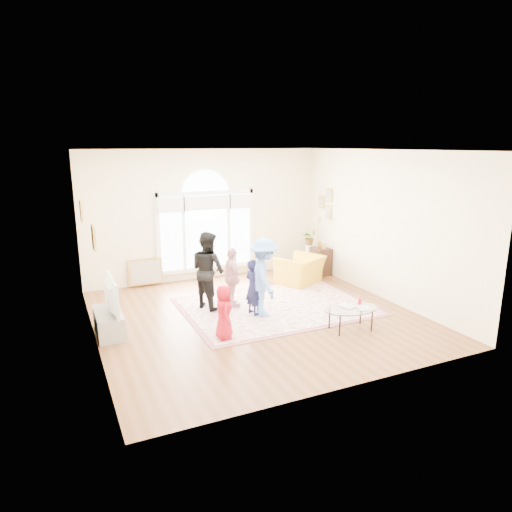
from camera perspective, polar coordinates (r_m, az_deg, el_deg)
name	(u,v)px	position (r m, az deg, el deg)	size (l,w,h in m)	color
ground	(256,316)	(9.09, 0.01, -7.52)	(6.00, 6.00, 0.00)	brown
room_shell	(208,217)	(11.24, -5.99, 4.84)	(6.00, 6.00, 6.00)	#FAECC3
area_rug	(276,307)	(9.57, 2.52, -6.34)	(3.60, 2.60, 0.02)	beige
rug_border	(276,307)	(9.58, 2.52, -6.36)	(3.80, 2.80, 0.01)	#98555C
tv_console	(109,323)	(8.61, -17.92, -7.97)	(0.45, 1.00, 0.42)	#96999F
television	(107,295)	(8.44, -18.13, -4.68)	(0.17, 1.07, 0.62)	black
coffee_table	(351,309)	(8.48, 11.80, -6.53)	(1.09, 0.75, 0.54)	silver
armchair	(300,270)	(11.12, 5.54, -1.74)	(1.04, 0.91, 0.67)	yellow
side_cabinet	(321,261)	(11.96, 8.11, -0.64)	(0.40, 0.50, 0.70)	black
floor_lamp	(318,226)	(11.69, 7.76, 3.72)	(0.32, 0.32, 1.51)	black
plant_pedestal	(309,257)	(12.30, 6.62, -0.18)	(0.20, 0.20, 0.70)	white
potted_plant	(309,237)	(12.18, 6.69, 2.35)	(0.37, 0.32, 0.41)	#33722D
leaning_picture	(146,286)	(11.27, -13.55, -3.64)	(0.80, 0.05, 0.62)	tan
child_red	(224,312)	(7.92, -4.04, -7.00)	(0.47, 0.30, 0.96)	red
child_navy	(253,287)	(8.97, -0.39, -3.90)	(0.41, 0.27, 1.11)	#16193C
child_black	(208,270)	(9.33, -6.03, -1.75)	(0.77, 0.60, 1.59)	black
child_pink	(232,278)	(9.37, -2.98, -2.72)	(0.73, 0.30, 1.24)	#E8A5A9
child_blue	(264,277)	(8.86, 0.98, -2.67)	(1.00, 0.57, 1.55)	#6092EA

